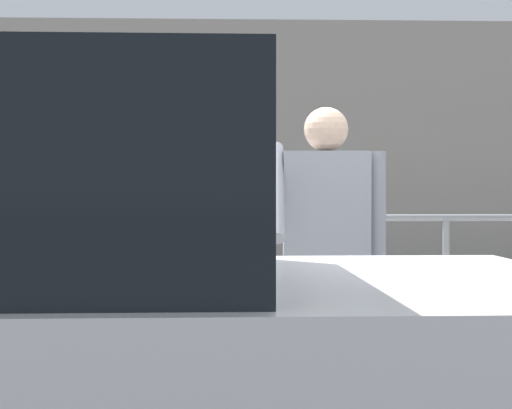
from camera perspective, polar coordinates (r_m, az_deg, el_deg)
name	(u,v)px	position (r m, az deg, el deg)	size (l,w,h in m)	color
sidewalk_curb	(254,388)	(5.82, -0.13, -12.70)	(36.00, 3.20, 0.13)	#9E9B93
parking_meter	(200,227)	(4.32, -3.92, -1.59)	(0.18, 0.20, 1.51)	slate
pedestrian_at_meter	(326,248)	(4.31, 4.92, -3.05)	(0.65, 0.53, 1.75)	#1E233F
background_railing	(249,252)	(7.03, -0.49, -3.36)	(24.06, 0.06, 1.10)	gray
backdrop_wall	(242,166)	(10.08, -0.95, 2.73)	(32.00, 0.50, 3.51)	gray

